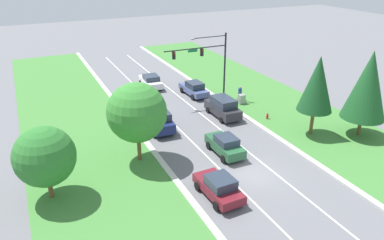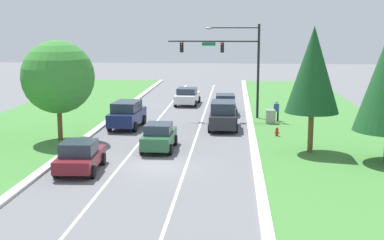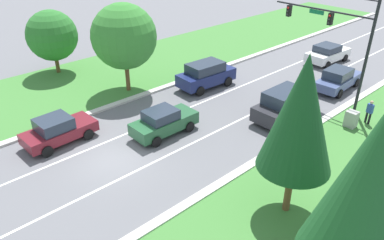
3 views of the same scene
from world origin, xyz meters
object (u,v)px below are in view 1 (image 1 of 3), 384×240
Objects in this scene: oak_near_left_tree at (45,157)px; oak_far_left_tree at (137,113)px; burgundy_sedan at (219,187)px; fire_hydrant at (267,116)px; traffic_signal_mast at (208,58)px; conifer_far_right_tree at (317,84)px; utility_cabinet at (241,99)px; charcoal_suv at (223,107)px; navy_suv at (159,119)px; conifer_near_right_tree at (368,85)px; slate_blue_sedan at (194,89)px; white_sedan at (151,81)px; forest_sedan at (225,145)px; pedestrian at (240,92)px.

oak_near_left_tree is 7.63m from oak_far_left_tree.
burgundy_sedan is 6.16× the size of fire_hydrant.
traffic_signal_mast is 1.02× the size of conifer_far_right_tree.
charcoal_suv is at bearing -149.47° from utility_cabinet.
fire_hydrant is 0.10× the size of oak_far_left_tree.
conifer_near_right_tree is at bearing -25.96° from navy_suv.
oak_far_left_tree reaches higher than slate_blue_sedan.
burgundy_sedan is 18.13m from utility_cabinet.
conifer_far_right_tree is (23.27, 0.14, 1.75)m from oak_near_left_tree.
utility_cabinet is at bearing 26.80° from oak_far_left_tree.
oak_far_left_tree is (-20.00, 4.27, -0.69)m from conifer_near_right_tree.
white_sedan is 16.49m from fire_hydrant.
slate_blue_sedan is at bearing 75.30° from forest_sedan.
traffic_signal_mast is at bearing 1.21° from pedestrian.
pedestrian reaches higher than white_sedan.
forest_sedan is 10.08m from conifer_far_right_tree.
fire_hydrant is 6.79m from conifer_far_right_tree.
slate_blue_sedan is at bearing 48.29° from navy_suv.
oak_far_left_tree reaches higher than white_sedan.
charcoal_suv is 19.51m from oak_near_left_tree.
slate_blue_sedan is 0.59× the size of conifer_near_right_tree.
oak_near_left_tree is (-21.53, -9.59, 2.70)m from utility_cabinet.
traffic_signal_mast reaches higher than pedestrian.
charcoal_suv is 0.59× the size of conifer_near_right_tree.
oak_near_left_tree reaches higher than charcoal_suv.
forest_sedan is 0.64× the size of oak_far_left_tree.
navy_suv is 19.28m from conifer_near_right_tree.
oak_far_left_tree reaches higher than oak_near_left_tree.
conifer_near_right_tree is at bearing -63.80° from utility_cabinet.
fire_hydrant is 0.09× the size of conifer_far_right_tree.
charcoal_suv is 0.89× the size of oak_near_left_tree.
pedestrian is (3.58, -1.23, -4.20)m from traffic_signal_mast.
oak_far_left_tree is at bearing 163.93° from forest_sedan.
utility_cabinet is 1.63× the size of fire_hydrant.
utility_cabinet is (7.36, -9.88, -0.26)m from white_sedan.
oak_near_left_tree is (-21.65, -4.78, 2.93)m from fire_hydrant.
slate_blue_sedan is 7.05m from charcoal_suv.
slate_blue_sedan is 6.11m from utility_cabinet.
white_sedan is (3.54, 24.36, 0.01)m from burgundy_sedan.
conifer_near_right_tree is at bearing -63.16° from slate_blue_sedan.
white_sedan is 0.99× the size of charcoal_suv.
conifer_near_right_tree is at bearing -58.05° from traffic_signal_mast.
conifer_far_right_tree is at bearing 0.35° from oak_near_left_tree.
pedestrian is 0.22× the size of conifer_far_right_tree.
white_sedan is 25.38m from conifer_near_right_tree.
slate_blue_sedan is 6.79× the size of fire_hydrant.
charcoal_suv is at bearing 144.63° from fire_hydrant.
forest_sedan is 8.09m from charcoal_suv.
white_sedan is at bearing -27.51° from pedestrian.
traffic_signal_mast is at bearing -56.74° from white_sedan.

